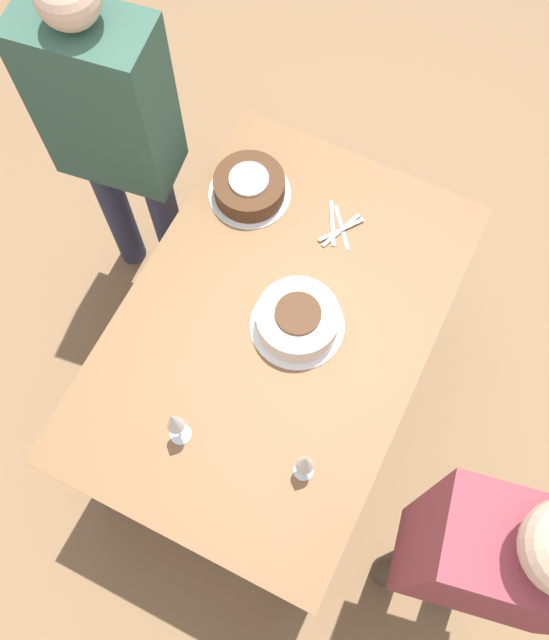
# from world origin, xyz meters

# --- Properties ---
(ground_plane) EXTENTS (12.00, 12.00, 0.00)m
(ground_plane) POSITION_xyz_m (0.00, 0.00, 0.00)
(ground_plane) COLOR #8E6B47
(dining_table) EXTENTS (1.40, 0.94, 0.78)m
(dining_table) POSITION_xyz_m (0.00, 0.00, 0.66)
(dining_table) COLOR brown
(dining_table) RESTS_ON ground_plane
(cake_center_white) EXTENTS (0.30, 0.30, 0.11)m
(cake_center_white) POSITION_xyz_m (-0.03, 0.06, 0.83)
(cake_center_white) COLOR white
(cake_center_white) RESTS_ON dining_table
(cake_front_chocolate) EXTENTS (0.28, 0.28, 0.10)m
(cake_front_chocolate) POSITION_xyz_m (-0.39, -0.29, 0.82)
(cake_front_chocolate) COLOR white
(cake_front_chocolate) RESTS_ON dining_table
(wine_glass_near) EXTENTS (0.06, 0.06, 0.22)m
(wine_glass_near) POSITION_xyz_m (0.43, -0.09, 0.93)
(wine_glass_near) COLOR silver
(wine_glass_near) RESTS_ON dining_table
(wine_glass_far) EXTENTS (0.06, 0.06, 0.19)m
(wine_glass_far) POSITION_xyz_m (0.37, 0.27, 0.91)
(wine_glass_far) COLOR silver
(wine_glass_far) RESTS_ON dining_table
(fork_pile) EXTENTS (0.17, 0.14, 0.01)m
(fork_pile) POSITION_xyz_m (-0.41, 0.04, 0.78)
(fork_pile) COLOR silver
(fork_pile) RESTS_ON dining_table
(person_cutting) EXTENTS (0.27, 0.43, 1.57)m
(person_cutting) POSITION_xyz_m (-0.32, -0.75, 0.94)
(person_cutting) COLOR #2D334C
(person_cutting) RESTS_ON ground_plane
(person_watching) EXTENTS (0.29, 0.43, 1.61)m
(person_watching) POSITION_xyz_m (0.41, 0.79, 0.97)
(person_watching) COLOR #4C4238
(person_watching) RESTS_ON ground_plane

